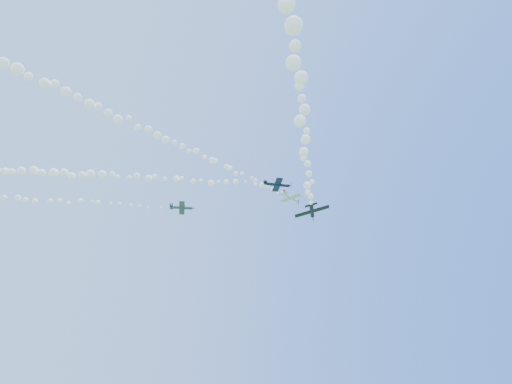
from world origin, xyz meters
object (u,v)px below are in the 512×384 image
plane_grey (182,208)px  plane_white (291,197)px  plane_navy (277,184)px  plane_black (312,211)px

plane_grey → plane_white: bearing=10.6°
plane_white → plane_navy: 21.92m
plane_white → plane_navy: plane_white is taller
plane_grey → plane_black: (14.83, -33.11, -10.98)m
plane_navy → plane_black: (-0.48, -12.94, -11.86)m
plane_black → plane_white: bearing=10.9°
plane_navy → plane_grey: 25.34m
plane_navy → plane_black: 17.56m
plane_navy → plane_black: plane_navy is taller
plane_white → plane_black: (-14.40, -28.45, -18.67)m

